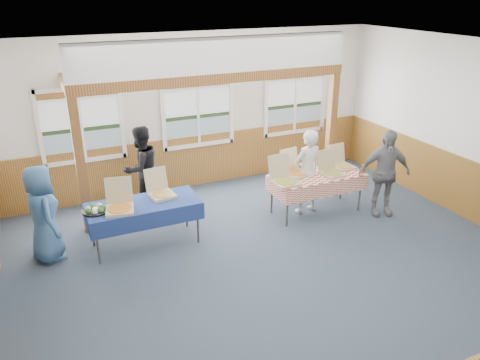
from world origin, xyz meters
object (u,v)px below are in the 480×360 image
object	(u,v)px
woman_white	(307,172)
man_blue	(43,214)
table_left	(143,206)
woman_black	(141,168)
person_grey	(384,173)
table_right	(317,178)

from	to	relation	value
woman_white	man_blue	distance (m)	4.58
table_left	woman_white	xyz separation A→B (m)	(3.07, -0.03, 0.11)
table_left	woman_black	world-z (taller)	woman_black
person_grey	man_blue	bearing A→B (deg)	-169.70
table_left	table_right	xyz separation A→B (m)	(3.24, -0.13, -0.00)
woman_white	man_blue	size ratio (longest dim) A/B	1.04
table_left	person_grey	world-z (taller)	person_grey
person_grey	woman_white	bearing A→B (deg)	171.26
woman_black	person_grey	bearing A→B (deg)	126.79
table_left	man_blue	distance (m)	1.51
man_blue	person_grey	size ratio (longest dim) A/B	0.95
table_left	person_grey	xyz separation A→B (m)	(4.32, -0.69, 0.13)
table_left	man_blue	xyz separation A→B (m)	(-1.50, 0.20, 0.08)
table_right	woman_white	xyz separation A→B (m)	(-0.17, 0.10, 0.11)
woman_black	woman_white	bearing A→B (deg)	126.89
table_right	woman_black	size ratio (longest dim) A/B	1.16
man_blue	person_grey	distance (m)	5.89
table_left	table_right	distance (m)	3.25
woman_white	man_blue	xyz separation A→B (m)	(-4.57, 0.23, -0.03)
man_blue	woman_black	bearing A→B (deg)	-67.65
person_grey	table_left	bearing A→B (deg)	-170.12
woman_black	man_blue	size ratio (longest dim) A/B	1.04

